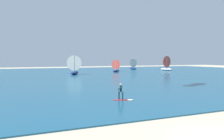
% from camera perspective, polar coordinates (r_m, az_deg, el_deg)
% --- Properties ---
extents(ground_plane, '(220.00, 220.00, 0.00)m').
position_cam_1_polar(ground_plane, '(14.06, 23.96, -15.04)').
color(ground_plane, beige).
extents(ocean, '(160.00, 90.00, 0.10)m').
position_cam_1_polar(ocean, '(59.40, -13.95, -1.31)').
color(ocean, navy).
rests_on(ocean, ground).
extents(kitesurfer, '(2.01, 1.34, 1.67)m').
position_cam_1_polar(kitesurfer, '(23.38, 2.63, -5.91)').
color(kitesurfer, red).
rests_on(kitesurfer, ocean).
extents(sailboat_outermost, '(3.43, 4.01, 4.62)m').
position_cam_1_polar(sailboat_outermost, '(89.89, 4.97, 1.52)').
color(sailboat_outermost, navy).
rests_on(sailboat_outermost, ocean).
extents(sailboat_anchored_offshore, '(4.52, 5.01, 5.57)m').
position_cam_1_polar(sailboat_anchored_offshore, '(61.93, -9.01, 1.32)').
color(sailboat_anchored_offshore, navy).
rests_on(sailboat_anchored_offshore, ocean).
extents(sailboat_center_horizon, '(4.41, 5.04, 5.67)m').
position_cam_1_polar(sailboat_center_horizon, '(82.94, 12.78, 1.69)').
color(sailboat_center_horizon, silver).
rests_on(sailboat_center_horizon, ocean).
extents(sailboat_near_shore, '(3.86, 3.64, 4.29)m').
position_cam_1_polar(sailboat_near_shore, '(72.26, 1.20, 1.10)').
color(sailboat_near_shore, navy).
rests_on(sailboat_near_shore, ocean).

